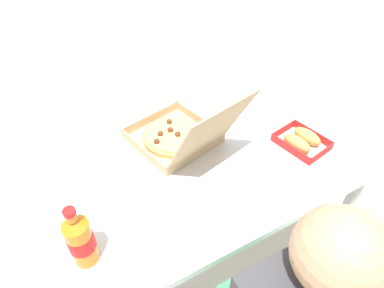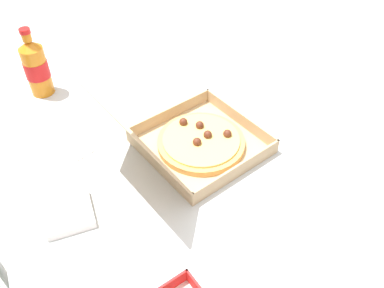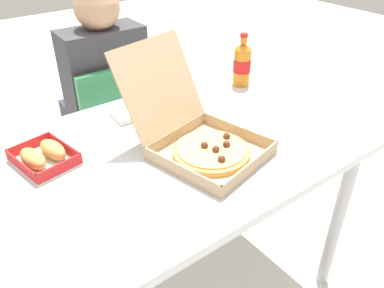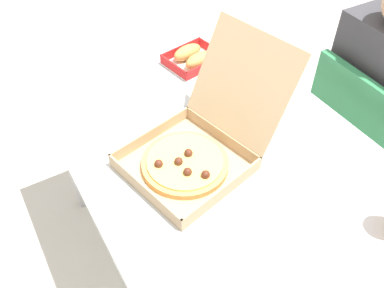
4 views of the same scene
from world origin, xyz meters
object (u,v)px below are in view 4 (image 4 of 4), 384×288
paper_menu (329,161)px  chair (358,141)px  bread_side_box (193,57)px  pizza_box_open (196,148)px  napkin_pile (276,104)px

paper_menu → chair: bearing=93.5°
paper_menu → bread_side_box: bearing=168.4°
chair → pizza_box_open: (-0.03, -0.73, 0.32)m
pizza_box_open → paper_menu: bearing=58.6°
bread_side_box → paper_menu: bearing=7.5°
bread_side_box → napkin_pile: bread_side_box is taller
paper_menu → napkin_pile: napkin_pile is taller
paper_menu → napkin_pile: 0.27m
chair → napkin_pile: size_ratio=7.55×
bread_side_box → chair: bearing=47.5°
pizza_box_open → bread_side_box: (-0.42, 0.24, -0.02)m
chair → napkin_pile: chair is taller
chair → napkin_pile: bearing=-104.3°
chair → bread_side_box: 0.73m
pizza_box_open → paper_menu: 0.38m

